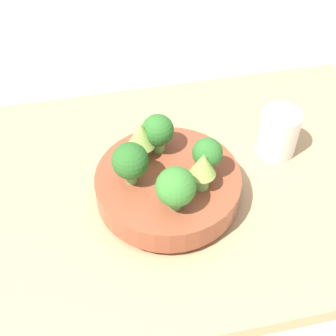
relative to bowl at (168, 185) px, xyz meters
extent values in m
plane|color=beige|center=(0.04, 0.04, -0.07)|extent=(6.00, 6.00, 0.00)
cube|color=tan|center=(0.04, 0.04, -0.06)|extent=(0.95, 0.64, 0.04)
cylinder|color=brown|center=(0.00, 0.00, -0.03)|extent=(0.12, 0.12, 0.01)
cylinder|color=brown|center=(0.00, 0.00, 0.00)|extent=(0.27, 0.27, 0.05)
cylinder|color=#609347|center=(0.07, -0.01, 0.04)|extent=(0.02, 0.02, 0.04)
sphere|color=#2D6B28|center=(0.07, -0.01, 0.08)|extent=(0.05, 0.05, 0.05)
cylinder|color=#7AB256|center=(0.00, 0.07, 0.04)|extent=(0.03, 0.03, 0.03)
sphere|color=#2D6B28|center=(0.00, 0.07, 0.08)|extent=(0.06, 0.06, 0.06)
cylinder|color=#7AB256|center=(0.05, -0.04, 0.04)|extent=(0.03, 0.03, 0.03)
cone|color=#93B751|center=(0.05, -0.04, 0.08)|extent=(0.05, 0.05, 0.05)
cylinder|color=#609347|center=(-0.04, 0.06, 0.04)|extent=(0.02, 0.02, 0.03)
cone|color=#93B751|center=(-0.04, 0.06, 0.08)|extent=(0.05, 0.05, 0.05)
cylinder|color=#6BA34C|center=(-0.07, 0.00, 0.04)|extent=(0.02, 0.02, 0.03)
sphere|color=#286023|center=(-0.07, 0.00, 0.08)|extent=(0.07, 0.07, 0.07)
cylinder|color=#609347|center=(0.00, -0.07, 0.04)|extent=(0.02, 0.02, 0.03)
sphere|color=#387A2D|center=(0.00, -0.07, 0.08)|extent=(0.07, 0.07, 0.07)
cylinder|color=silver|center=(0.25, 0.08, 0.01)|extent=(0.08, 0.08, 0.10)
camera|label=1|loc=(-0.12, -0.57, 0.65)|focal=50.00mm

